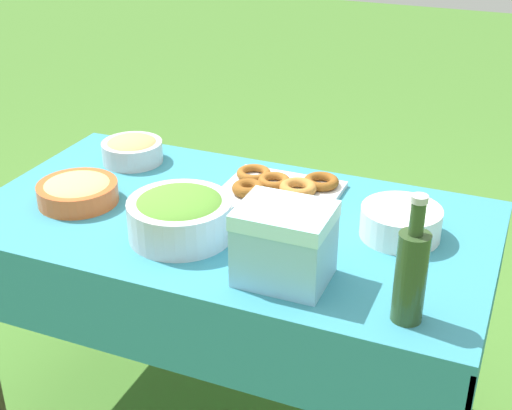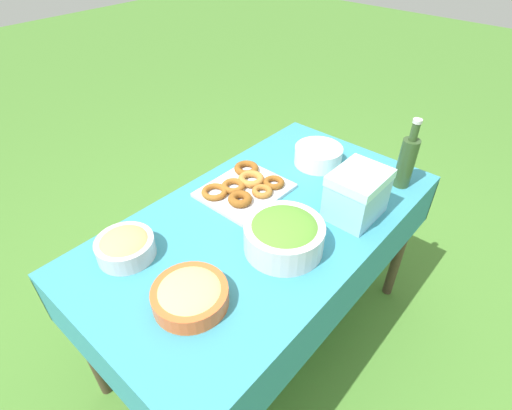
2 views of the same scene
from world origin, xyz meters
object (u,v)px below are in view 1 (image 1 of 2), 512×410
(plate_stack, at_px, (401,222))
(pasta_bowl, at_px, (78,190))
(salad_bowl, at_px, (180,214))
(olive_oil_bottle, at_px, (411,273))
(bread_bowl, at_px, (132,149))
(donut_platter, at_px, (281,190))
(cooler_box, at_px, (284,244))

(plate_stack, bearing_deg, pasta_bowl, 9.98)
(salad_bowl, bearing_deg, pasta_bowl, -9.80)
(olive_oil_bottle, height_order, bread_bowl, olive_oil_bottle)
(pasta_bowl, bearing_deg, donut_platter, -153.41)
(plate_stack, bearing_deg, olive_oil_bottle, 104.55)
(salad_bowl, relative_size, cooler_box, 1.27)
(pasta_bowl, height_order, olive_oil_bottle, olive_oil_bottle)
(pasta_bowl, bearing_deg, bread_bowl, -88.25)
(plate_stack, bearing_deg, bread_bowl, -9.73)
(olive_oil_bottle, relative_size, bread_bowl, 1.54)
(bread_bowl, distance_m, cooler_box, 0.86)
(olive_oil_bottle, xyz_separation_m, cooler_box, (0.31, -0.05, -0.02))
(salad_bowl, distance_m, bread_bowl, 0.55)
(donut_platter, bearing_deg, salad_bowl, 64.13)
(pasta_bowl, bearing_deg, cooler_box, 167.67)
(olive_oil_bottle, bearing_deg, donut_platter, -44.69)
(salad_bowl, bearing_deg, bread_bowl, -45.07)
(pasta_bowl, relative_size, olive_oil_bottle, 0.77)
(plate_stack, distance_m, bread_bowl, 0.95)
(donut_platter, relative_size, cooler_box, 1.61)
(pasta_bowl, height_order, bread_bowl, bread_bowl)
(pasta_bowl, xyz_separation_m, olive_oil_bottle, (-1.02, 0.20, 0.08))
(salad_bowl, distance_m, olive_oil_bottle, 0.66)
(bread_bowl, bearing_deg, donut_platter, 174.52)
(salad_bowl, xyz_separation_m, donut_platter, (-0.16, -0.33, -0.05))
(salad_bowl, bearing_deg, plate_stack, -157.40)
(olive_oil_bottle, height_order, cooler_box, olive_oil_bottle)
(salad_bowl, bearing_deg, olive_oil_bottle, 167.74)
(pasta_bowl, height_order, donut_platter, pasta_bowl)
(bread_bowl, bearing_deg, cooler_box, 146.37)
(plate_stack, bearing_deg, cooler_box, 55.78)
(pasta_bowl, relative_size, donut_platter, 0.66)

